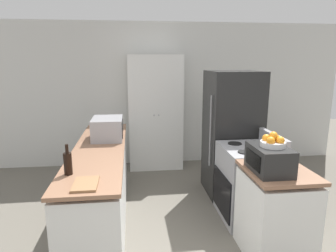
{
  "coord_description": "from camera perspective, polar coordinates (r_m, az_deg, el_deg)",
  "views": [
    {
      "loc": [
        -0.49,
        -2.09,
        1.93
      ],
      "look_at": [
        0.0,
        1.88,
        1.05
      ],
      "focal_mm": 32.0,
      "sensor_mm": 36.0,
      "label": 1
    }
  ],
  "objects": [
    {
      "name": "wall_back",
      "position": [
        5.59,
        -1.96,
        5.95
      ],
      "size": [
        7.0,
        0.06,
        2.6
      ],
      "color": "silver",
      "rests_on": "ground_plane"
    },
    {
      "name": "counter_left",
      "position": [
        3.84,
        -12.64,
        -10.75
      ],
      "size": [
        0.6,
        2.65,
        0.91
      ],
      "color": "silver",
      "rests_on": "ground_plane"
    },
    {
      "name": "counter_right",
      "position": [
        3.25,
        19.64,
        -15.66
      ],
      "size": [
        0.6,
        0.71,
        0.91
      ],
      "color": "silver",
      "rests_on": "ground_plane"
    },
    {
      "name": "pantry_cabinet",
      "position": [
        5.35,
        -2.43,
        2.54
      ],
      "size": [
        0.95,
        0.48,
        2.02
      ],
      "color": "white",
      "rests_on": "ground_plane"
    },
    {
      "name": "stove",
      "position": [
        3.86,
        15.0,
        -10.36
      ],
      "size": [
        0.66,
        0.74,
        1.07
      ],
      "color": "#9E9EA3",
      "rests_on": "ground_plane"
    },
    {
      "name": "refrigerator",
      "position": [
        4.43,
        12.03,
        -1.4
      ],
      "size": [
        0.74,
        0.72,
        1.79
      ],
      "color": "black",
      "rests_on": "ground_plane"
    },
    {
      "name": "microwave",
      "position": [
        4.03,
        -11.42,
        -0.46
      ],
      "size": [
        0.4,
        0.52,
        0.28
      ],
      "color": "#939399",
      "rests_on": "counter_left"
    },
    {
      "name": "wine_bottle",
      "position": [
        2.89,
        -18.54,
        -6.7
      ],
      "size": [
        0.08,
        0.08,
        0.29
      ],
      "color": "black",
      "rests_on": "counter_left"
    },
    {
      "name": "toaster_oven",
      "position": [
        2.95,
        18.73,
        -6.01
      ],
      "size": [
        0.32,
        0.45,
        0.25
      ],
      "color": "black",
      "rests_on": "counter_right"
    },
    {
      "name": "fruit_bowl",
      "position": [
        2.9,
        19.37,
        -2.8
      ],
      "size": [
        0.22,
        0.22,
        0.14
      ],
      "color": "silver",
      "rests_on": "toaster_oven"
    },
    {
      "name": "cutting_board",
      "position": [
        2.64,
        -15.42,
        -10.6
      ],
      "size": [
        0.2,
        0.31,
        0.02
      ],
      "color": "#8E6642",
      "rests_on": "counter_left"
    }
  ]
}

